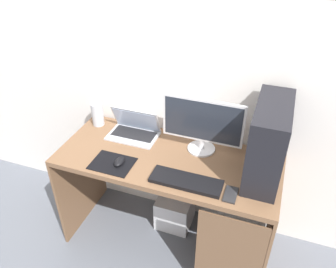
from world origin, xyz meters
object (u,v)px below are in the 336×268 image
object	(u,v)px
laptop	(134,130)
mouse_left	(119,162)
speaker	(98,114)
monitor	(203,125)
cell_phone	(231,194)
subwoofer	(175,210)
pc_tower	(268,142)
keyboard	(186,181)

from	to	relation	value
laptop	mouse_left	world-z (taller)	laptop
laptop	speaker	bearing A→B (deg)	173.11
speaker	monitor	bearing A→B (deg)	-3.52
cell_phone	mouse_left	bearing A→B (deg)	177.38
cell_phone	subwoofer	world-z (taller)	cell_phone
pc_tower	monitor	distance (m)	0.42
laptop	cell_phone	distance (m)	0.83
monitor	speaker	world-z (taller)	monitor
monitor	pc_tower	bearing A→B (deg)	-14.10
laptop	mouse_left	distance (m)	0.33
mouse_left	cell_phone	size ratio (longest dim) A/B	0.74
monitor	speaker	xyz separation A→B (m)	(-0.79, 0.05, -0.11)
keyboard	subwoofer	distance (m)	0.77
monitor	cell_phone	xyz separation A→B (m)	(0.27, -0.35, -0.19)
keyboard	laptop	bearing A→B (deg)	144.56
laptop	mouse_left	size ratio (longest dim) A/B	3.54
cell_phone	subwoofer	bearing A→B (deg)	140.52
monitor	laptop	size ratio (longest dim) A/B	1.53
pc_tower	subwoofer	world-z (taller)	pc_tower
keyboard	cell_phone	size ratio (longest dim) A/B	3.23
pc_tower	keyboard	bearing A→B (deg)	-149.70
mouse_left	subwoofer	world-z (taller)	mouse_left
cell_phone	speaker	bearing A→B (deg)	159.37
pc_tower	cell_phone	world-z (taller)	pc_tower
keyboard	mouse_left	xyz separation A→B (m)	(-0.44, 0.02, 0.01)
laptop	keyboard	size ratio (longest dim) A/B	0.81
monitor	mouse_left	bearing A→B (deg)	-143.99
pc_tower	mouse_left	size ratio (longest dim) A/B	4.98
speaker	pc_tower	bearing A→B (deg)	-7.18
mouse_left	monitor	bearing A→B (deg)	36.01
monitor	keyboard	xyz separation A→B (m)	(0.00, -0.34, -0.19)
mouse_left	cell_phone	world-z (taller)	mouse_left
laptop	subwoofer	distance (m)	0.75
cell_phone	laptop	bearing A→B (deg)	154.39
monitor	keyboard	distance (m)	0.38
pc_tower	monitor	bearing A→B (deg)	165.90
pc_tower	subwoofer	size ratio (longest dim) A/B	1.83
pc_tower	cell_phone	size ratio (longest dim) A/B	3.68
monitor	subwoofer	distance (m)	0.86
pc_tower	subwoofer	xyz separation A→B (m)	(-0.58, 0.12, -0.88)
speaker	cell_phone	xyz separation A→B (m)	(1.05, -0.40, -0.08)
monitor	laptop	xyz separation A→B (m)	(-0.49, 0.01, -0.16)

